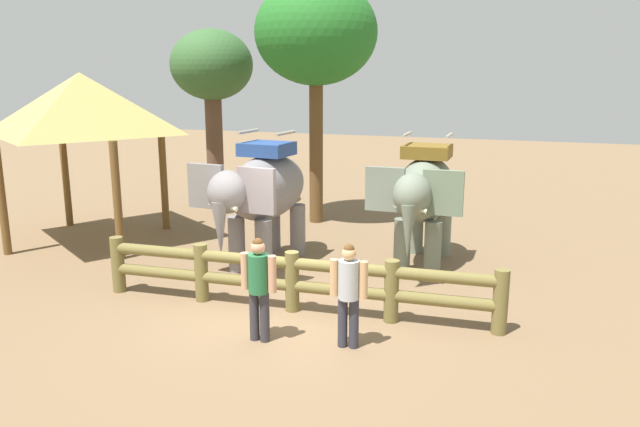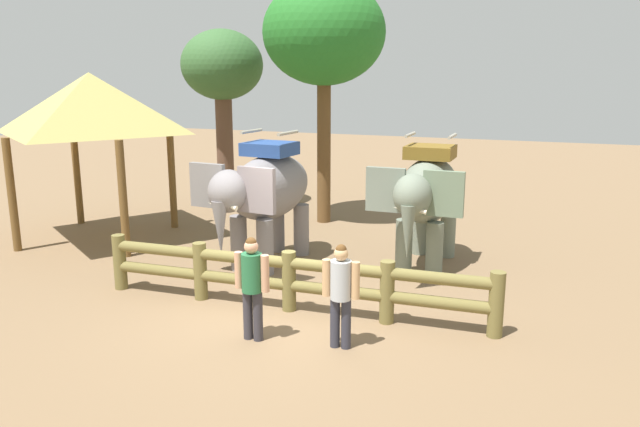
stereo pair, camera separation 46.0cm
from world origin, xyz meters
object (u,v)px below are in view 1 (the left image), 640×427
Objects in this scene: thatched_shelter at (82,105)px; tree_back_center at (316,35)px; log_fence at (292,277)px; tree_far_left at (212,71)px; elephant_near_left at (263,192)px; elephant_center at (424,194)px; tourist_man_in_blue at (259,282)px; tourist_woman_in_black at (349,288)px.

thatched_shelter is 6.03m from tree_back_center.
tree_far_left is at bearing 126.87° from log_fence.
elephant_near_left is (-1.51, 2.18, 0.99)m from log_fence.
tree_back_center is at bearing -11.99° from tree_far_left.
thatched_shelter is at bearing -141.24° from tree_back_center.
elephant_center is 8.24m from tree_far_left.
tree_back_center reaches higher than tree_far_left.
log_fence is 2.19× the size of elephant_center.
elephant_center is 8.14m from thatched_shelter.
log_fence is at bearing 88.92° from tourist_man_in_blue.
log_fence is at bearing -74.20° from tree_back_center.
tree_far_left is at bearing 129.15° from tourist_woman_in_black.
thatched_shelter is at bearing -103.46° from tree_far_left.
tree_back_center is (-3.08, 7.31, 4.04)m from tourist_woman_in_black.
tree_far_left is at bearing 168.01° from tree_back_center.
elephant_near_left is at bearing 124.75° from log_fence.
tourist_man_in_blue is 8.71m from tree_back_center.
tourist_woman_in_black is at bearing -48.93° from elephant_near_left.
elephant_near_left is 3.34m from elephant_center.
tree_far_left is at bearing 76.54° from thatched_shelter.
tourist_man_in_blue is at bearing -76.97° from tree_back_center.
elephant_center reaches higher than tourist_woman_in_black.
elephant_center is 4.34m from tourist_woman_in_black.
tree_far_left is (-3.72, 4.80, 2.46)m from elephant_near_left.
log_fence is 9.38m from tree_far_left.
elephant_near_left is 2.09× the size of tourist_woman_in_black.
tourist_woman_in_black is at bearing -94.62° from elephant_center.
tree_far_left reaches higher than tourist_man_in_blue.
tourist_man_in_blue is at bearing -57.78° from tree_far_left.
tourist_man_in_blue reaches higher than log_fence.
elephant_near_left is 5.07m from thatched_shelter.
tourist_man_in_blue is 7.74m from thatched_shelter.
tourist_man_in_blue is 10.26m from tree_far_left.
log_fence is at bearing -117.37° from elephant_center.
tourist_woman_in_black is at bearing -25.90° from thatched_shelter.
tree_back_center is (-1.74, 7.53, 4.02)m from tourist_man_in_blue.
thatched_shelter is 0.82× the size of tree_far_left.
elephant_center is at bearing 17.90° from elephant_near_left.
tree_back_center is (-3.43, 3.03, 3.39)m from elephant_center.
tree_back_center reaches higher than log_fence.
log_fence is at bearing -22.67° from thatched_shelter.
tourist_woman_in_black is at bearing -39.00° from log_fence.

